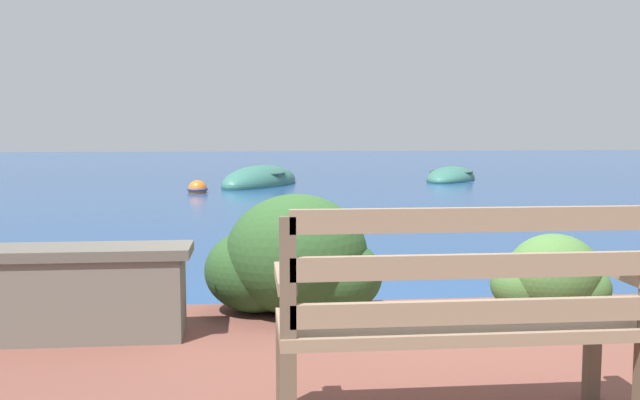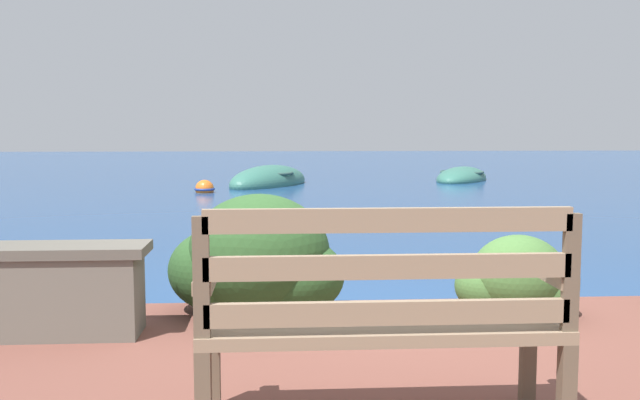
% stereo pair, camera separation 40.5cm
% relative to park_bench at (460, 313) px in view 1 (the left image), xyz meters
% --- Properties ---
extents(ground_plane, '(80.00, 80.00, 0.00)m').
position_rel_park_bench_xyz_m(ground_plane, '(0.14, 2.20, -0.70)').
color(ground_plane, navy).
extents(park_bench, '(1.46, 0.48, 0.93)m').
position_rel_park_bench_xyz_m(park_bench, '(0.00, 0.00, 0.00)').
color(park_bench, brown).
rests_on(park_bench, patio_terrace).
extents(stone_wall, '(2.17, 0.39, 0.54)m').
position_rel_park_bench_xyz_m(stone_wall, '(-2.26, 1.45, -0.21)').
color(stone_wall, '#666056').
rests_on(stone_wall, patio_terrace).
extents(hedge_clump_left, '(1.16, 0.84, 0.79)m').
position_rel_park_bench_xyz_m(hedge_clump_left, '(-0.54, 1.90, -0.14)').
color(hedge_clump_left, '#284C23').
rests_on(hedge_clump_left, patio_terrace).
extents(hedge_clump_centre, '(0.78, 0.56, 0.53)m').
position_rel_park_bench_xyz_m(hedge_clump_centre, '(1.15, 1.74, -0.26)').
color(hedge_clump_centre, '#426B33').
rests_on(hedge_clump_centre, patio_terrace).
extents(rowboat_nearest, '(2.64, 3.42, 0.89)m').
position_rel_park_bench_xyz_m(rowboat_nearest, '(-0.57, 15.29, -0.63)').
color(rowboat_nearest, '#336B5B').
rests_on(rowboat_nearest, ground_plane).
extents(rowboat_mid, '(2.44, 3.12, 0.66)m').
position_rel_park_bench_xyz_m(rowboat_mid, '(4.74, 16.59, -0.65)').
color(rowboat_mid, '#336B5B').
rests_on(rowboat_mid, ground_plane).
extents(mooring_buoy, '(0.46, 0.46, 0.42)m').
position_rel_park_bench_xyz_m(mooring_buoy, '(-2.00, 13.35, -0.63)').
color(mooring_buoy, orange).
rests_on(mooring_buoy, ground_plane).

